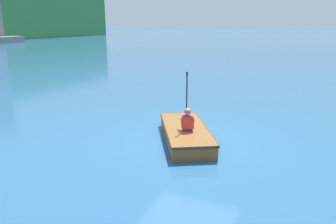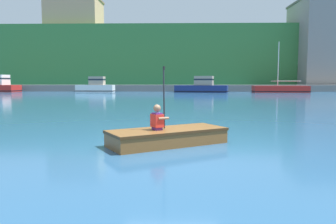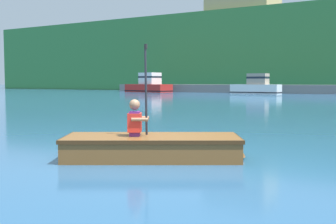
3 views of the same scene
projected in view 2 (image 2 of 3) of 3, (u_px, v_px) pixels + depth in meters
name	position (u px, v px, depth m)	size (l,w,h in m)	color
ground_plane	(171.00, 145.00, 7.63)	(300.00, 300.00, 0.00)	#28567F
shoreline_ridge	(175.00, 61.00, 61.14)	(120.00, 20.00, 10.39)	#387A3D
waterfront_warehouse_left	(75.00, 44.00, 56.68)	(8.96, 7.09, 15.51)	tan
waterfront_office_block_center	(142.00, 67.00, 55.22)	(8.62, 6.65, 7.42)	#9E6B5B
waterfront_apartment_right	(325.00, 46.00, 51.66)	(9.58, 10.00, 13.97)	gray
marina_dock	(175.00, 88.00, 46.41)	(59.00, 2.40, 0.90)	slate
moored_boat_dock_west_end	(202.00, 87.00, 41.51)	(6.95, 3.65, 2.08)	navy
moored_boat_dock_center_near	(280.00, 89.00, 41.51)	(6.89, 2.58, 6.36)	red
moored_boat_dock_center_far	(96.00, 86.00, 42.63)	(5.03, 1.84, 2.04)	white
rowboat_foreground	(169.00, 135.00, 7.66)	(2.92, 2.33, 0.37)	brown
person_paddler	(158.00, 118.00, 7.47)	(0.44, 0.44, 1.45)	#592672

